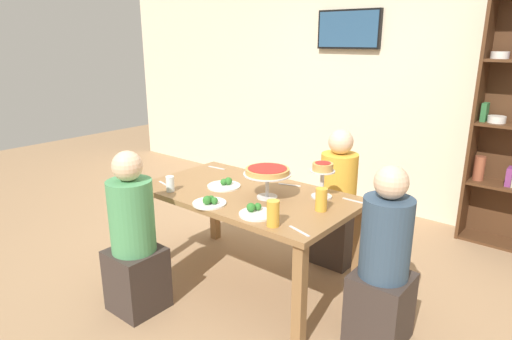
{
  "coord_description": "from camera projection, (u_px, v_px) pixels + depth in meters",
  "views": [
    {
      "loc": [
        1.99,
        -2.34,
        1.84
      ],
      "look_at": [
        0.0,
        0.1,
        0.89
      ],
      "focal_mm": 30.71,
      "sensor_mm": 36.0,
      "label": 1
    }
  ],
  "objects": [
    {
      "name": "cutlery_spare_fork",
      "position": [
        299.0,
        231.0,
        2.6
      ],
      "size": [
        0.18,
        0.07,
        0.0
      ],
      "primitive_type": "cube",
      "rotation": [
        0.0,
        0.0,
        -0.29
      ],
      "color": "silver",
      "rests_on": "dining_table"
    },
    {
      "name": "deep_dish_pizza_stand",
      "position": [
        268.0,
        173.0,
        3.1
      ],
      "size": [
        0.34,
        0.34,
        0.22
      ],
      "color": "silver",
      "rests_on": "dining_table"
    },
    {
      "name": "beer_glass_amber_tall",
      "position": [
        273.0,
        213.0,
        2.65
      ],
      "size": [
        0.08,
        0.08,
        0.16
      ],
      "primitive_type": "cylinder",
      "color": "gold",
      "rests_on": "dining_table"
    },
    {
      "name": "diner_far_right",
      "position": [
        337.0,
        207.0,
        3.65
      ],
      "size": [
        0.34,
        0.34,
        1.15
      ],
      "rotation": [
        0.0,
        0.0,
        -1.57
      ],
      "color": "#382D28",
      "rests_on": "ground_plane"
    },
    {
      "name": "personal_pizza_stand",
      "position": [
        323.0,
        173.0,
        3.11
      ],
      "size": [
        0.18,
        0.18,
        0.26
      ],
      "color": "silver",
      "rests_on": "dining_table"
    },
    {
      "name": "diner_near_left",
      "position": [
        134.0,
        244.0,
        2.98
      ],
      "size": [
        0.34,
        0.34,
        1.15
      ],
      "rotation": [
        0.0,
        0.0,
        1.57
      ],
      "color": "#382D28",
      "rests_on": "ground_plane"
    },
    {
      "name": "salad_plate_spare",
      "position": [
        209.0,
        202.0,
        3.01
      ],
      "size": [
        0.23,
        0.23,
        0.07
      ],
      "color": "white",
      "rests_on": "dining_table"
    },
    {
      "name": "rear_partition",
      "position": [
        379.0,
        81.0,
        4.7
      ],
      "size": [
        8.0,
        0.12,
        2.8
      ],
      "primitive_type": "cube",
      "color": "beige",
      "rests_on": "ground_plane"
    },
    {
      "name": "dining_table",
      "position": [
        248.0,
        204.0,
        3.29
      ],
      "size": [
        1.6,
        0.9,
        0.74
      ],
      "color": "olive",
      "rests_on": "ground_plane"
    },
    {
      "name": "ground_plane",
      "position": [
        248.0,
        280.0,
        3.47
      ],
      "size": [
        12.0,
        12.0,
        0.0
      ],
      "primitive_type": "plane",
      "color": "#9E7A56"
    },
    {
      "name": "diner_head_east",
      "position": [
        383.0,
        269.0,
        2.66
      ],
      "size": [
        0.34,
        0.34,
        1.15
      ],
      "rotation": [
        0.0,
        0.0,
        3.14
      ],
      "color": "#382D28",
      "rests_on": "ground_plane"
    },
    {
      "name": "television",
      "position": [
        349.0,
        29.0,
        4.7
      ],
      "size": [
        0.73,
        0.05,
        0.41
      ],
      "color": "black"
    },
    {
      "name": "cutlery_fork_far",
      "position": [
        354.0,
        201.0,
        3.08
      ],
      "size": [
        0.18,
        0.02,
        0.0
      ],
      "primitive_type": "cube",
      "rotation": [
        0.0,
        0.0,
        3.12
      ],
      "color": "silver",
      "rests_on": "dining_table"
    },
    {
      "name": "water_glass_clear_near",
      "position": [
        170.0,
        184.0,
        3.27
      ],
      "size": [
        0.06,
        0.06,
        0.12
      ],
      "primitive_type": "cylinder",
      "color": "white",
      "rests_on": "dining_table"
    },
    {
      "name": "salad_plate_near_diner",
      "position": [
        256.0,
        212.0,
        2.84
      ],
      "size": [
        0.23,
        0.23,
        0.07
      ],
      "color": "white",
      "rests_on": "dining_table"
    },
    {
      "name": "cutlery_knife_near",
      "position": [
        217.0,
        168.0,
        3.87
      ],
      "size": [
        0.18,
        0.03,
        0.0
      ],
      "primitive_type": "cube",
      "rotation": [
        0.0,
        0.0,
        3.24
      ],
      "color": "silver",
      "rests_on": "dining_table"
    },
    {
      "name": "salad_plate_far_diner",
      "position": [
        225.0,
        185.0,
        3.38
      ],
      "size": [
        0.26,
        0.26,
        0.07
      ],
      "color": "white",
      "rests_on": "dining_table"
    },
    {
      "name": "cutlery_knife_far",
      "position": [
        290.0,
        185.0,
        3.42
      ],
      "size": [
        0.18,
        0.07,
        0.0
      ],
      "primitive_type": "cube",
      "rotation": [
        0.0,
        0.0,
        3.46
      ],
      "color": "silver",
      "rests_on": "dining_table"
    },
    {
      "name": "cutlery_fork_near",
      "position": [
        165.0,
        184.0,
        3.43
      ],
      "size": [
        0.18,
        0.06,
        0.0
      ],
      "primitive_type": "cube",
      "rotation": [
        0.0,
        0.0,
        -0.23
      ],
      "color": "silver",
      "rests_on": "dining_table"
    },
    {
      "name": "beer_glass_amber_short",
      "position": [
        321.0,
        200.0,
        2.89
      ],
      "size": [
        0.08,
        0.08,
        0.15
      ],
      "primitive_type": "cylinder",
      "color": "gold",
      "rests_on": "dining_table"
    }
  ]
}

